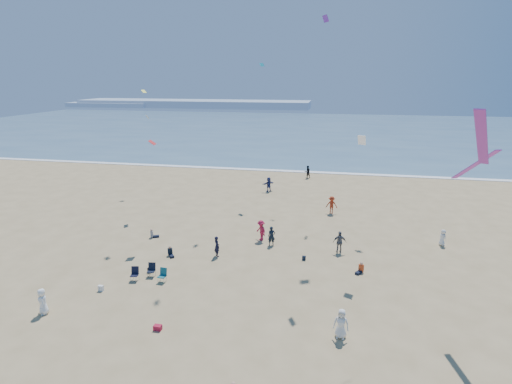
# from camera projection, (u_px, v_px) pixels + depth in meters

# --- Properties ---
(ocean) EXTENTS (220.00, 100.00, 0.06)m
(ocean) POSITION_uv_depth(u_px,v_px,m) (310.00, 130.00, 108.39)
(ocean) COLOR #476B84
(ocean) RESTS_ON ground
(surf_line) EXTENTS (220.00, 1.20, 0.08)m
(surf_line) POSITION_uv_depth(u_px,v_px,m) (289.00, 171.00, 61.26)
(surf_line) COLOR white
(surf_line) RESTS_ON ground
(headland_far) EXTENTS (110.00, 20.00, 3.20)m
(headland_far) POSITION_uv_depth(u_px,v_px,m) (194.00, 104.00, 189.70)
(headland_far) COLOR #7A8EA8
(headland_far) RESTS_ON ground
(headland_near) EXTENTS (40.00, 14.00, 2.00)m
(headland_near) POSITION_uv_depth(u_px,v_px,m) (111.00, 105.00, 192.53)
(headland_near) COLOR #7A8EA8
(headland_near) RESTS_ON ground
(standing_flyers) EXTENTS (27.39, 47.82, 1.94)m
(standing_flyers) POSITION_uv_depth(u_px,v_px,m) (298.00, 246.00, 32.14)
(standing_flyers) COLOR #A71737
(standing_flyers) RESTS_ON ground
(seated_group) EXTENTS (19.15, 24.32, 0.84)m
(seated_group) POSITION_uv_depth(u_px,v_px,m) (232.00, 299.00, 25.38)
(seated_group) COLOR white
(seated_group) RESTS_ON ground
(chair_cluster) EXTENTS (2.69, 1.48, 1.00)m
(chair_cluster) POSITION_uv_depth(u_px,v_px,m) (149.00, 273.00, 28.46)
(chair_cluster) COLOR black
(chair_cluster) RESTS_ON ground
(white_tote) EXTENTS (0.35, 0.20, 0.40)m
(white_tote) POSITION_uv_depth(u_px,v_px,m) (101.00, 288.00, 27.07)
(white_tote) COLOR white
(white_tote) RESTS_ON ground
(black_backpack) EXTENTS (0.30, 0.22, 0.38)m
(black_backpack) POSITION_uv_depth(u_px,v_px,m) (150.00, 270.00, 29.62)
(black_backpack) COLOR black
(black_backpack) RESTS_ON ground
(cooler) EXTENTS (0.45, 0.30, 0.30)m
(cooler) POSITION_uv_depth(u_px,v_px,m) (158.00, 328.00, 22.90)
(cooler) COLOR #A91832
(cooler) RESTS_ON ground
(navy_bag) EXTENTS (0.28, 0.18, 0.34)m
(navy_bag) POSITION_uv_depth(u_px,v_px,m) (304.00, 258.00, 31.64)
(navy_bag) COLOR black
(navy_bag) RESTS_ON ground
(kites_aloft) EXTENTS (43.23, 39.94, 28.11)m
(kites_aloft) POSITION_uv_depth(u_px,v_px,m) (371.00, 49.00, 25.72)
(kites_aloft) COLOR red
(kites_aloft) RESTS_ON ground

